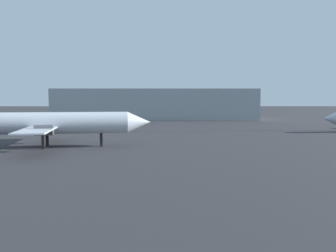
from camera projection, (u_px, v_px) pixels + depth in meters
airplane_distant at (51, 123)px, 55.58m from camera, size 30.33×24.44×9.52m
terminal_building at (156, 104)px, 130.67m from camera, size 69.05×24.59×10.53m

